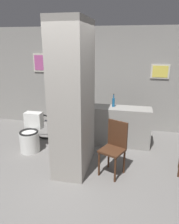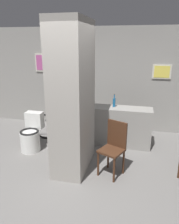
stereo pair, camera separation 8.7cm
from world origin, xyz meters
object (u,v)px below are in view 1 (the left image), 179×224
bicycle (62,128)px  toilet (31,136)px  chair_near_pillar (114,146)px  bottle_tall (113,102)px

bicycle → toilet: bearing=-133.4°
chair_near_pillar → bicycle: chair_near_pillar is taller
bicycle → chair_near_pillar: bearing=-38.7°
chair_near_pillar → bicycle: (-1.30, 1.04, -0.20)m
chair_near_pillar → bottle_tall: 1.30m
chair_near_pillar → toilet: bearing=-170.9°
chair_near_pillar → bicycle: size_ratio=0.61×
toilet → bicycle: 0.76m
bicycle → bottle_tall: size_ratio=5.40×
bicycle → bottle_tall: bottle_tall is taller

